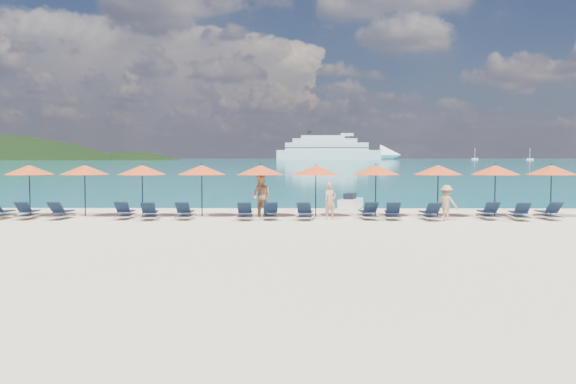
{
  "coord_description": "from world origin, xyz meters",
  "views": [
    {
      "loc": [
        0.31,
        -22.01,
        2.57
      ],
      "look_at": [
        0.0,
        3.0,
        1.2
      ],
      "focal_mm": 40.0,
      "sensor_mm": 36.0,
      "label": 1
    }
  ],
  "objects": [
    {
      "name": "ground",
      "position": [
        0.0,
        0.0,
        0.0
      ],
      "size": [
        1400.0,
        1400.0,
        0.0
      ],
      "primitive_type": "plane",
      "color": "beige"
    },
    {
      "name": "sea",
      "position": [
        0.0,
        660.0,
        0.01
      ],
      "size": [
        1600.0,
        1300.0,
        0.01
      ],
      "primitive_type": "cube",
      "color": "#1FA9B2",
      "rests_on": "ground"
    },
    {
      "name": "headland_small",
      "position": [
        -150.0,
        560.0,
        -35.0
      ],
      "size": [
        162.0,
        126.0,
        85.5
      ],
      "color": "black",
      "rests_on": "ground"
    },
    {
      "name": "cruise_ship",
      "position": [
        43.61,
        617.23,
        8.92
      ],
      "size": [
        123.48,
        21.95,
        34.28
      ],
      "rotation": [
        0.0,
        0.0,
        -0.02
      ],
      "color": "white",
      "rests_on": "ground"
    },
    {
      "name": "sailboat_near",
      "position": [
        165.27,
        571.07,
        1.11
      ],
      "size": [
        5.89,
        1.96,
        10.8
      ],
      "color": "white",
      "rests_on": "ground"
    },
    {
      "name": "sailboat_far",
      "position": [
        187.27,
        492.55,
        0.99
      ],
      "size": [
        5.28,
        1.76,
        9.68
      ],
      "color": "white",
      "rests_on": "ground"
    },
    {
      "name": "jetski",
      "position": [
        2.99,
        9.36,
        0.32
      ],
      "size": [
        1.42,
        2.33,
        0.78
      ],
      "rotation": [
        0.0,
        0.0,
        -0.3
      ],
      "color": "white",
      "rests_on": "ground"
    },
    {
      "name": "beachgoer_a",
      "position": [
        1.71,
        4.18,
        0.77
      ],
      "size": [
        0.67,
        0.6,
        1.53
      ],
      "primitive_type": "imported",
      "rotation": [
        0.0,
        0.0,
        0.53
      ],
      "color": "tan",
      "rests_on": "ground"
    },
    {
      "name": "beachgoer_b",
      "position": [
        -1.15,
        5.01,
        0.91
      ],
      "size": [
        1.02,
        0.94,
        1.83
      ],
      "primitive_type": "imported",
      "rotation": [
        0.0,
        0.0,
        -0.63
      ],
      "color": "tan",
      "rests_on": "ground"
    },
    {
      "name": "beachgoer_c",
      "position": [
        6.38,
        3.83,
        0.72
      ],
      "size": [
        1.01,
        0.88,
        1.44
      ],
      "primitive_type": "imported",
      "rotation": [
        0.0,
        0.0,
        2.54
      ],
      "color": "tan",
      "rests_on": "ground"
    },
    {
      "name": "umbrella_0",
      "position": [
        -11.24,
        5.57,
        2.02
      ],
      "size": [
        2.1,
        2.1,
        2.28
      ],
      "color": "black",
      "rests_on": "ground"
    },
    {
      "name": "umbrella_1",
      "position": [
        -8.83,
        5.57,
        2.02
      ],
      "size": [
        2.1,
        2.1,
        2.28
      ],
      "color": "black",
      "rests_on": "ground"
    },
    {
      "name": "umbrella_2",
      "position": [
        -6.28,
        5.35,
        2.02
      ],
      "size": [
        2.1,
        2.1,
        2.28
      ],
      "color": "black",
      "rests_on": "ground"
    },
    {
      "name": "umbrella_3",
      "position": [
        -3.74,
        5.51,
        2.02
      ],
      "size": [
        2.1,
        2.1,
        2.28
      ],
      "color": "black",
      "rests_on": "ground"
    },
    {
      "name": "umbrella_4",
      "position": [
        -1.22,
        5.45,
        2.02
      ],
      "size": [
        2.1,
        2.1,
        2.28
      ],
      "color": "black",
      "rests_on": "ground"
    },
    {
      "name": "umbrella_5",
      "position": [
        1.16,
        5.42,
        2.02
      ],
      "size": [
        2.1,
        2.1,
        2.28
      ],
      "color": "black",
      "rests_on": "ground"
    },
    {
      "name": "umbrella_6",
      "position": [
        3.76,
        5.63,
        2.02
      ],
      "size": [
        2.1,
        2.1,
        2.28
      ],
      "color": "black",
      "rests_on": "ground"
    },
    {
      "name": "umbrella_7",
      "position": [
        6.4,
        5.48,
        2.02
      ],
      "size": [
        2.1,
        2.1,
        2.28
      ],
      "color": "black",
      "rests_on": "ground"
    },
    {
      "name": "umbrella_8",
      "position": [
        8.82,
        5.43,
        2.02
      ],
      "size": [
        2.1,
        2.1,
        2.28
      ],
      "color": "black",
      "rests_on": "ground"
    },
    {
      "name": "umbrella_9",
      "position": [
        11.28,
        5.61,
        2.02
      ],
      "size": [
        2.1,
        2.1,
        2.28
      ],
      "color": "black",
      "rests_on": "ground"
    },
    {
      "name": "lounger_0",
      "position": [
        -11.92,
        4.27,
        0.24
      ],
      "size": [
        0.67,
        1.72,
        0.66
      ],
      "rotation": [
        0.0,
        0.0,
        -0.03
      ],
      "color": "silver",
      "rests_on": "ground"
    },
    {
      "name": "lounger_1",
      "position": [
        -10.83,
        4.37,
        0.24
      ],
      "size": [
        0.72,
        1.74,
        0.66
      ],
      "rotation": [
        0.0,
        0.0,
        0.06
      ],
      "color": "silver",
      "rests_on": "ground"
    },
    {
      "name": "lounger_2",
      "position": [
        -9.43,
        4.35,
        0.24
      ],
      "size": [
        0.69,
        1.73,
        0.66
      ],
      "rotation": [
        0.0,
        0.0,
        -0.04
      ],
      "color": "silver",
      "rests_on": "ground"
    },
    {
      "name": "lounger_3",
      "position": [
        -6.79,
        4.42,
        0.24
      ],
      "size": [
        0.7,
        1.73,
        0.66
      ],
      "rotation": [
        0.0,
        0.0,
        0.05
      ],
      "color": "silver",
      "rests_on": "ground"
    },
    {
      "name": "lounger_4",
      "position": [
        -5.68,
        4.11,
        0.24
      ],
      "size": [
        0.78,
        1.75,
        0.66
      ],
      "rotation": [
        0.0,
        0.0,
        0.1
      ],
      "color": "silver",
      "rests_on": "ground"
    },
    {
      "name": "lounger_5",
      "position": [
        -4.26,
        4.26,
        0.24
      ],
      "size": [
        0.62,
        1.7,
        0.66
      ],
      "rotation": [
        0.0,
        0.0,
        -0.0
      ],
      "color": "silver",
      "rests_on": "ground"
    },
    {
      "name": "lounger_6",
      "position": [
        -1.77,
        4.14,
        0.24
      ],
      "size": [
        0.68,
        1.72,
        0.66
      ],
      "rotation": [
        0.0,
        0.0,
        0.03
      ],
      "color": "silver",
      "rests_on": "ground"
    },
    {
      "name": "lounger_7",
      "position": [
        -0.75,
        4.29,
        0.24
      ],
      "size": [
        0.74,
        1.74,
        0.66
      ],
      "rotation": [
        0.0,
        0.0,
        0.07
      ],
      "color": "silver",
      "rests_on": "ground"
    },
    {
      "name": "lounger_8",
      "position": [
        0.68,
        4.13,
        0.24
      ],
      "size": [
        0.77,
        1.75,
        0.66
      ],
      "rotation": [
        0.0,
        0.0,
        -0.09
      ],
      "color": "silver",
      "rests_on": "ground"
    },
    {
      "name": "lounger_9",
      "position": [
        3.3,
        4.41,
        0.24
      ],
      "size": [
        0.76,
        1.75,
        0.66
      ],
      "rotation": [
        0.0,
        0.0,
        0.08
      ],
      "color": "silver",
      "rests_on": "ground"
    },
    {
      "name": "lounger_10",
      "position": [
        4.27,
        4.28,
        0.24
      ],
      "size": [
        0.74,
        1.74,
        0.66
      ],
      "rotation": [
        0.0,
        0.0,
        -0.07
      ],
      "color": "silver",
      "rests_on": "ground"
    },
    {
      "name": "lounger_11",
      "position": [
        5.79,
        4.12,
        0.24
      ],
      "size": [
        0.73,
        1.74,
        0.66
      ],
      "rotation": [
        0.0,
        0.0,
        0.06
      ],
      "color": "silver",
      "rests_on": "ground"
    },
    {
      "name": "lounger_12",
      "position": [
        8.26,
        4.46,
        0.24
      ],
      "size": [
        0.67,
        1.72,
        0.66
      ],
      "rotation": [
        0.0,
        0.0,
        -0.03
      ],
      "color": "silver",
      "rests_on": "ground"
    },
    {
      "name": "lounger_13",
      "position": [
        9.42,
        4.11,
        0.24
      ],
      "size": [
        0.79,
        1.75,
        0.66
      ],
      "rotation": [
        0.0,
        0.0,
        -0.1
      ],
      "color": "silver",
      "rests_on": "ground"
    },
    {
      "name": "lounger_14",
      "position": [
        10.71,
        4.39,
        0.24
      ],
      "size": [
        0.67,
        1.72,
        0.66
      ],
      "rotation": [
        0.0,
        0.0,
        0.03
      ],
      "color": "silver",
      "rests_on": "ground"
    }
  ]
}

